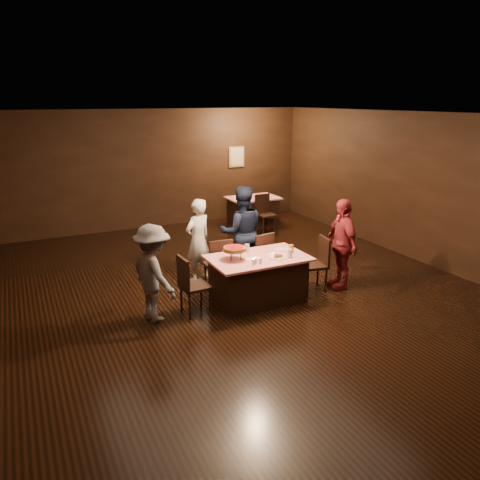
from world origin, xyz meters
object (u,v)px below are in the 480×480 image
(plate_empty, at_px, (282,249))
(glass_amber, at_px, (291,249))
(chair_far_right, at_px, (258,257))
(pizza_stand, at_px, (234,249))
(diner_grey_knit, at_px, (153,273))
(main_table, at_px, (258,279))
(chair_end_left, at_px, (195,285))
(chair_back_far, at_px, (243,204))
(diner_red_shirt, at_px, (341,244))
(chair_end_right, at_px, (314,264))
(glass_back, at_px, (247,248))
(glass_front_right, at_px, (290,253))
(chair_far_left, at_px, (218,264))
(diner_white_jacket, at_px, (198,240))
(diner_navy_hoodie, at_px, (242,232))
(back_table, at_px, (253,212))
(chair_back_near, at_px, (266,214))

(plate_empty, height_order, glass_amber, glass_amber)
(plate_empty, bearing_deg, chair_far_right, 104.04)
(pizza_stand, distance_m, plate_empty, 0.97)
(chair_far_right, height_order, diner_grey_knit, diner_grey_knit)
(main_table, bearing_deg, chair_end_left, 180.00)
(chair_back_far, distance_m, diner_red_shirt, 5.02)
(chair_end_right, bearing_deg, diner_grey_knit, -81.15)
(chair_end_right, distance_m, diner_red_shirt, 0.61)
(diner_grey_knit, relative_size, glass_back, 10.68)
(pizza_stand, bearing_deg, chair_end_right, -1.91)
(chair_end_left, height_order, chair_end_right, same)
(chair_far_right, height_order, diner_red_shirt, diner_red_shirt)
(chair_back_far, relative_size, glass_front_right, 6.79)
(diner_grey_knit, height_order, glass_front_right, diner_grey_knit)
(pizza_stand, bearing_deg, chair_far_left, 90.00)
(chair_far_right, distance_m, chair_back_far, 4.48)
(main_table, relative_size, chair_end_left, 1.68)
(glass_front_right, relative_size, glass_back, 1.00)
(diner_white_jacket, height_order, pizza_stand, diner_white_jacket)
(chair_back_far, relative_size, glass_amber, 6.79)
(chair_back_far, bearing_deg, diner_white_jacket, 59.91)
(diner_navy_hoodie, distance_m, plate_empty, 1.04)
(glass_amber, bearing_deg, diner_navy_hoodie, 105.76)
(chair_end_left, bearing_deg, glass_amber, -94.71)
(chair_far_right, distance_m, glass_amber, 0.90)
(chair_far_right, bearing_deg, glass_amber, 92.64)
(chair_far_left, height_order, diner_navy_hoodie, diner_navy_hoodie)
(back_table, distance_m, glass_back, 4.56)
(chair_back_far, bearing_deg, chair_end_right, 84.74)
(chair_back_near, xyz_separation_m, glass_amber, (-1.52, -3.64, 0.37))
(diner_navy_hoodie, height_order, glass_back, diner_navy_hoodie)
(diner_navy_hoodie, bearing_deg, diner_grey_knit, 45.21)
(chair_back_near, relative_size, glass_amber, 6.79)
(glass_amber, bearing_deg, diner_grey_knit, 176.94)
(diner_grey_knit, distance_m, glass_back, 1.69)
(diner_grey_knit, bearing_deg, glass_front_right, -114.40)
(plate_empty, bearing_deg, diner_grey_knit, -178.09)
(main_table, distance_m, plate_empty, 0.69)
(chair_back_far, distance_m, glass_back, 5.09)
(back_table, relative_size, glass_amber, 9.29)
(chair_far_left, bearing_deg, main_table, 121.19)
(back_table, bearing_deg, chair_end_right, -103.44)
(chair_far_left, distance_m, diner_white_jacket, 0.64)
(chair_far_left, xyz_separation_m, diner_red_shirt, (2.01, -0.84, 0.33))
(chair_end_right, bearing_deg, chair_back_near, 174.42)
(main_table, height_order, diner_red_shirt, diner_red_shirt)
(chair_back_near, distance_m, pizza_stand, 4.37)
(chair_back_near, bearing_deg, diner_red_shirt, -100.32)
(diner_red_shirt, xyz_separation_m, glass_back, (-1.66, 0.39, 0.04))
(chair_far_left, bearing_deg, back_table, -122.40)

